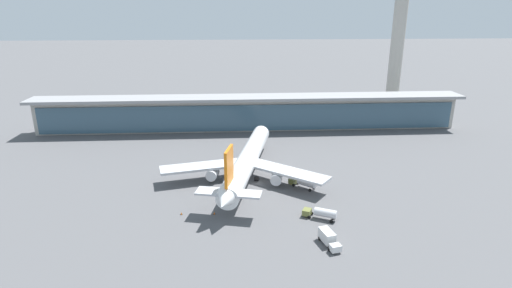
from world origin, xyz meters
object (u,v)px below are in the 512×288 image
(service_truck_mid_apron_olive, at_px, (304,182))
(control_tower, at_px, (399,28))
(service_truck_under_wing_white, at_px, (329,238))
(airliner_on_stand, at_px, (247,161))
(safety_cone_charlie, at_px, (214,213))
(safety_cone_alpha, at_px, (181,213))
(service_truck_near_nose_olive, at_px, (321,213))
(safety_cone_bravo, at_px, (318,214))

(service_truck_mid_apron_olive, relative_size, control_tower, 0.10)
(service_truck_under_wing_white, distance_m, service_truck_mid_apron_olive, 30.92)
(airliner_on_stand, relative_size, service_truck_under_wing_white, 8.80)
(control_tower, xyz_separation_m, safety_cone_charlie, (-86.84, -104.63, -41.27))
(service_truck_under_wing_white, relative_size, service_truck_mid_apron_olive, 0.97)
(airliner_on_stand, xyz_separation_m, safety_cone_charlie, (-9.47, -23.18, -5.37))
(safety_cone_alpha, relative_size, safety_cone_charlie, 1.00)
(control_tower, bearing_deg, airliner_on_stand, -133.53)
(airliner_on_stand, distance_m, safety_cone_charlie, 25.61)
(service_truck_near_nose_olive, height_order, safety_cone_alpha, service_truck_near_nose_olive)
(service_truck_near_nose_olive, bearing_deg, safety_cone_charlie, 171.16)
(control_tower, height_order, safety_cone_alpha, control_tower)
(control_tower, xyz_separation_m, safety_cone_bravo, (-60.13, -106.61, -41.27))
(control_tower, xyz_separation_m, safety_cone_alpha, (-95.36, -104.30, -41.27))
(safety_cone_alpha, distance_m, safety_cone_charlie, 8.52)
(service_truck_near_nose_olive, xyz_separation_m, safety_cone_charlie, (-27.12, 4.22, -1.39))
(airliner_on_stand, distance_m, service_truck_near_nose_olive, 32.83)
(airliner_on_stand, xyz_separation_m, control_tower, (77.37, 81.45, 35.89))
(airliner_on_stand, distance_m, safety_cone_bravo, 30.97)
(safety_cone_alpha, bearing_deg, control_tower, 47.56)
(airliner_on_stand, bearing_deg, safety_cone_bravo, -55.57)
(service_truck_near_nose_olive, relative_size, safety_cone_charlie, 12.43)
(safety_cone_alpha, bearing_deg, service_truck_mid_apron_olive, 22.82)
(service_truck_mid_apron_olive, distance_m, safety_cone_charlie, 29.93)
(airliner_on_stand, xyz_separation_m, safety_cone_bravo, (17.24, -25.15, -5.37))
(service_truck_mid_apron_olive, height_order, safety_cone_alpha, service_truck_mid_apron_olive)
(service_truck_under_wing_white, xyz_separation_m, safety_cone_charlie, (-26.18, 16.08, -1.37))
(safety_cone_charlie, bearing_deg, service_truck_under_wing_white, -31.56)
(safety_cone_alpha, bearing_deg, safety_cone_charlie, -2.28)
(airliner_on_stand, bearing_deg, service_truck_near_nose_olive, -57.21)
(safety_cone_bravo, bearing_deg, airliner_on_stand, 124.43)
(service_truck_mid_apron_olive, bearing_deg, safety_cone_bravo, -87.40)
(safety_cone_bravo, xyz_separation_m, safety_cone_charlie, (-26.71, 1.97, 0.00))
(control_tower, bearing_deg, service_truck_under_wing_white, -116.68)
(safety_cone_bravo, distance_m, safety_cone_charlie, 26.79)
(service_truck_under_wing_white, bearing_deg, safety_cone_alpha, 154.68)
(service_truck_mid_apron_olive, relative_size, safety_cone_bravo, 11.30)
(service_truck_near_nose_olive, relative_size, service_truck_mid_apron_olive, 1.10)
(service_truck_mid_apron_olive, xyz_separation_m, safety_cone_charlie, (-25.95, -14.84, -1.39))
(airliner_on_stand, relative_size, safety_cone_alpha, 96.02)
(airliner_on_stand, relative_size, control_tower, 0.88)
(airliner_on_stand, relative_size, safety_cone_bravo, 96.02)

